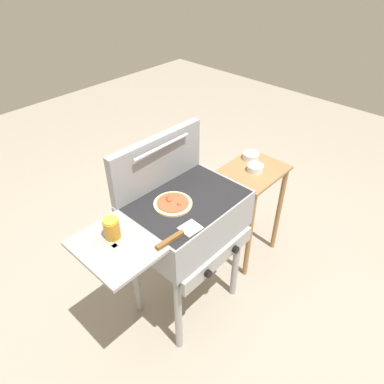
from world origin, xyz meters
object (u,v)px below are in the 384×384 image
at_px(pizza_pepperoni, 173,203).
at_px(spatula, 179,235).
at_px(grill, 185,220).
at_px(topping_bowl_far, 251,156).
at_px(prep_table, 250,196).
at_px(topping_bowl_near, 255,168).
at_px(sauce_jar, 112,228).

bearing_deg(pizza_pepperoni, spatula, -128.06).
bearing_deg(grill, topping_bowl_far, 7.33).
height_order(pizza_pepperoni, prep_table, pizza_pepperoni).
xyz_separation_m(grill, topping_bowl_near, (0.67, -0.01, 0.04)).
height_order(grill, topping_bowl_far, grill).
xyz_separation_m(prep_table, topping_bowl_near, (-0.01, -0.02, 0.24)).
xyz_separation_m(topping_bowl_near, topping_bowl_far, (0.11, 0.11, 0.00)).
distance_m(pizza_pepperoni, sauce_jar, 0.37).
relative_size(spatula, prep_table, 0.34).
distance_m(pizza_pepperoni, topping_bowl_far, 0.86).
bearing_deg(spatula, pizza_pepperoni, 51.94).
height_order(grill, sauce_jar, sauce_jar).
height_order(grill, topping_bowl_near, grill).
relative_size(grill, topping_bowl_near, 8.87).
bearing_deg(spatula, prep_table, 11.07).
distance_m(spatula, topping_bowl_near, 0.91).
xyz_separation_m(sauce_jar, topping_bowl_far, (1.21, 0.04, -0.16)).
relative_size(pizza_pepperoni, topping_bowl_far, 1.82).
height_order(spatula, topping_bowl_far, spatula).
bearing_deg(sauce_jar, pizza_pepperoni, -5.83).
xyz_separation_m(grill, sauce_jar, (-0.43, 0.06, 0.20)).
bearing_deg(spatula, topping_bowl_far, 15.19).
bearing_deg(prep_table, topping_bowl_near, -107.92).
xyz_separation_m(sauce_jar, prep_table, (1.11, -0.05, -0.40)).
height_order(pizza_pepperoni, topping_bowl_far, pizza_pepperoni).
bearing_deg(grill, pizza_pepperoni, 162.93).
height_order(topping_bowl_near, topping_bowl_far, same).
bearing_deg(prep_table, grill, -179.63).
height_order(prep_table, topping_bowl_near, topping_bowl_near).
bearing_deg(topping_bowl_near, pizza_pepperoni, 177.40).
distance_m(pizza_pepperoni, spatula, 0.24).
relative_size(prep_table, topping_bowl_near, 7.15).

